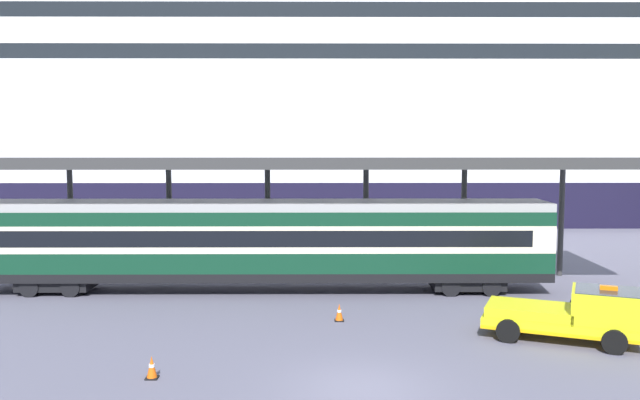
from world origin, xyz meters
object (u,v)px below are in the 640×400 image
Objects in this scene: service_truck at (578,313)px; traffic_cone_far at (152,367)px; train_carriage at (263,241)px; quay_bollard at (576,309)px; traffic_cone_near at (339,312)px; cruise_ship at (356,90)px.

traffic_cone_far is at bearing -165.92° from service_truck.
train_carriage reaches higher than quay_bollard.
quay_bollard is at bearing 21.72° from traffic_cone_far.
train_carriage is at bearing 145.95° from service_truck.
service_truck is (11.38, -7.69, -1.33)m from train_carriage.
traffic_cone_near is at bearing -56.82° from train_carriage.
quay_bollard is (0.89, 2.38, -0.47)m from service_truck.
traffic_cone_far is (-2.35, -11.14, -1.99)m from train_carriage.
cruise_ship reaches higher than traffic_cone_near.
quay_bollard reaches higher than traffic_cone_near.
train_carriage is at bearing 156.58° from quay_bollard.
cruise_ship is 178.12× the size of quay_bollard.
service_truck is 14.17m from traffic_cone_far.
cruise_ship is 34.30m from train_carriage.
cruise_ship is 41.85m from service_truck.
service_truck reaches higher than traffic_cone_near.
train_carriage is (-6.13, -32.50, -9.09)m from cruise_ship.
cruise_ship is at bearing 99.22° from quay_bollard.
train_carriage is 13.80m from service_truck.
traffic_cone_near is at bearing 178.37° from quay_bollard.
train_carriage reaches higher than service_truck.
train_carriage is 38.48× the size of traffic_cone_near.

